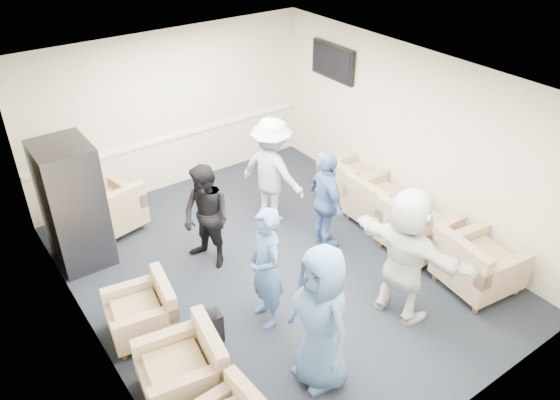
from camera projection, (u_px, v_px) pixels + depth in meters
floor at (276, 269)px, 7.68m from camera, size 6.00×6.00×0.00m
ceiling at (275, 84)px, 6.25m from camera, size 6.00×6.00×0.00m
back_wall at (171, 112)px, 9.04m from camera, size 5.00×0.02×2.70m
front_wall at (467, 323)px, 4.89m from camera, size 5.00×0.02×2.70m
left_wall at (81, 256)px, 5.73m from camera, size 0.02×6.00×2.70m
right_wall at (411, 137)px, 8.20m from camera, size 0.02×6.00×2.70m
chair_rail at (175, 137)px, 9.26m from camera, size 4.98×0.04×0.06m
tv at (333, 62)px, 9.04m from camera, size 0.10×1.00×0.58m
armchair_left_mid at (186, 370)px, 5.73m from camera, size 0.94×0.94×0.66m
armchair_left_far at (145, 313)px, 6.50m from camera, size 0.86×0.86×0.60m
armchair_right_near at (476, 266)px, 7.15m from camera, size 1.00×1.00×0.72m
armchair_right_midnear at (416, 231)px, 7.84m from camera, size 0.90×0.90×0.72m
armchair_right_midfar at (378, 204)px, 8.49m from camera, size 0.86×0.86×0.68m
armchair_right_far at (349, 183)px, 9.04m from camera, size 0.87×0.87×0.69m
armchair_corner at (111, 212)px, 8.29m from camera, size 1.03×1.03×0.69m
vending_machine at (73, 204)px, 7.42m from camera, size 0.73×0.86×1.81m
backpack at (210, 325)px, 6.40m from camera, size 0.30×0.22×0.48m
person_front_left at (321, 319)px, 5.61m from camera, size 0.61×0.89×1.75m
person_mid_left at (266, 269)px, 6.42m from camera, size 0.47×0.63×1.60m
person_back_left at (207, 217)px, 7.40m from camera, size 0.77×0.88×1.53m
person_back_right at (272, 172)px, 8.29m from camera, size 0.97×1.26×1.73m
person_mid_right at (327, 202)px, 7.76m from camera, size 0.55×0.94×1.50m
person_front_right at (406, 255)px, 6.48m from camera, size 0.82×1.73×1.80m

